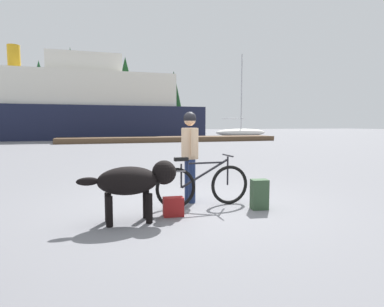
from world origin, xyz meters
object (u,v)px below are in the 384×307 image
person_cyclist (190,148)px  sailboat_moored (241,132)px  dog (135,181)px  backpack (259,194)px  ferry_boat (57,107)px  bicycle (203,185)px  handbag_pannier (173,207)px

person_cyclist → sailboat_moored: size_ratio=0.18×
dog → backpack: dog is taller
person_cyclist → sailboat_moored: (15.52, 29.05, -0.48)m
backpack → person_cyclist: bearing=137.3°
dog → sailboat_moored: sailboat_moored is taller
ferry_boat → sailboat_moored: 20.40m
bicycle → backpack: 1.00m
dog → handbag_pannier: dog is taller
bicycle → ferry_boat: 29.40m
sailboat_moored → bicycle: bearing=-117.6°
person_cyclist → handbag_pannier: 1.33m
ferry_boat → dog: bearing=-83.1°
dog → handbag_pannier: bearing=9.5°
bicycle → ferry_boat: bearing=99.5°
bicycle → dog: same height
person_cyclist → ferry_boat: (-4.72, 28.46, 2.07)m
bicycle → ferry_boat: ferry_boat is taller
person_cyclist → dog: size_ratio=1.16×
bicycle → sailboat_moored: size_ratio=0.18×
person_cyclist → handbag_pannier: person_cyclist is taller
ferry_boat → backpack: bearing=-79.0°
dog → backpack: 2.16m
handbag_pannier → sailboat_moored: (16.06, 29.90, 0.38)m
sailboat_moored → ferry_boat: bearing=-178.3°
backpack → handbag_pannier: bearing=178.4°
handbag_pannier → sailboat_moored: size_ratio=0.03×
bicycle → person_cyclist: 0.76m
handbag_pannier → ferry_boat: ferry_boat is taller
backpack → bicycle: bearing=150.9°
backpack → sailboat_moored: sailboat_moored is taller
backpack → handbag_pannier: backpack is taller
sailboat_moored → backpack: bearing=-115.9°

